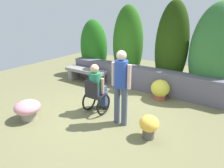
% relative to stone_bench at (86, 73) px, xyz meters
% --- Properties ---
extents(ground_plane, '(12.62, 12.62, 0.00)m').
position_rel_stone_bench_xyz_m(ground_plane, '(2.06, -1.58, -0.36)').
color(ground_plane, '#6D6B46').
extents(stone_retaining_wall, '(5.70, 0.46, 0.78)m').
position_rel_stone_bench_xyz_m(stone_retaining_wall, '(2.06, 0.53, 0.03)').
color(stone_retaining_wall, slate).
rests_on(stone_retaining_wall, ground).
extents(hedge_backdrop, '(5.92, 1.01, 2.93)m').
position_rel_stone_bench_xyz_m(hedge_backdrop, '(2.21, 1.08, 1.01)').
color(hedge_backdrop, '#216619').
rests_on(hedge_backdrop, ground).
extents(stone_bench, '(1.70, 0.48, 0.52)m').
position_rel_stone_bench_xyz_m(stone_bench, '(0.00, 0.00, 0.00)').
color(stone_bench, gray).
rests_on(stone_bench, ground).
extents(person_in_wheelchair, '(0.53, 0.66, 1.33)m').
position_rel_stone_bench_xyz_m(person_in_wheelchair, '(1.82, -1.64, 0.27)').
color(person_in_wheelchair, black).
rests_on(person_in_wheelchair, ground).
extents(person_standing_companion, '(0.49, 0.30, 1.78)m').
position_rel_stone_bench_xyz_m(person_standing_companion, '(2.66, -1.82, 0.67)').
color(person_standing_companion, '#444E64').
rests_on(person_standing_companion, ground).
extents(flower_pot_purple_near, '(0.63, 0.63, 0.50)m').
position_rel_stone_bench_xyz_m(flower_pot_purple_near, '(0.64, -2.92, -0.06)').
color(flower_pot_purple_near, gray).
rests_on(flower_pot_purple_near, ground).
extents(flower_pot_terracotta_by_wall, '(0.41, 0.41, 0.52)m').
position_rel_stone_bench_xyz_m(flower_pot_terracotta_by_wall, '(3.45, -1.97, -0.06)').
color(flower_pot_terracotta_by_wall, '#554E47').
rests_on(flower_pot_terracotta_by_wall, ground).
extents(flower_pot_red_accent, '(0.57, 0.57, 0.62)m').
position_rel_stone_bench_xyz_m(flower_pot_red_accent, '(2.94, 0.07, -0.04)').
color(flower_pot_red_accent, '#A5513A').
rests_on(flower_pot_red_accent, ground).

